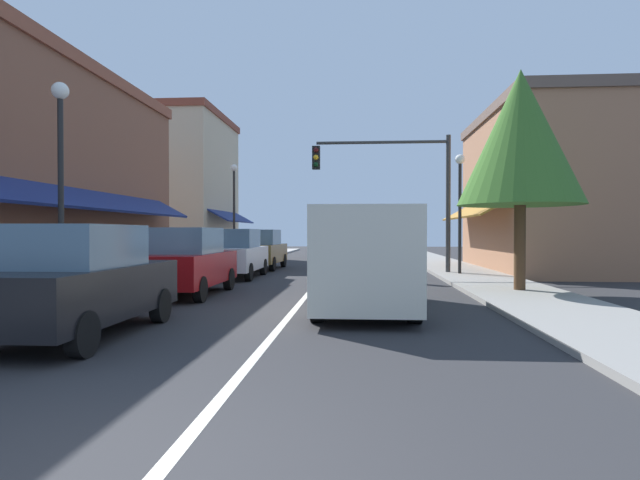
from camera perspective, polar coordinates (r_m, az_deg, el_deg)
ground_plane at (r=21.14m, az=0.55°, el=-3.64°), size 80.00×80.00×0.00m
sidewalk_left at (r=22.18m, az=-13.80°, el=-3.30°), size 2.60×56.00×0.12m
sidewalk_right at (r=21.49m, az=15.38°, el=-3.43°), size 2.60×56.00×0.12m
lane_center_stripe at (r=21.14m, az=0.55°, el=-3.63°), size 0.14×52.00×0.01m
storefront_right_block at (r=24.35m, az=22.84°, el=4.97°), size 5.90×10.20×6.86m
storefront_far_left at (r=32.98m, az=-15.00°, el=5.52°), size 6.66×8.20×8.72m
parked_car_nearest_left at (r=9.10m, az=-24.80°, el=-4.10°), size 1.78×4.10×1.77m
parked_car_second_left at (r=14.14m, az=-14.37°, el=-2.31°), size 1.79×4.11×1.77m
parked_car_third_left at (r=19.26m, az=-9.23°, el=-1.47°), size 1.79×4.10×1.77m
parked_car_far_left at (r=23.72m, az=-6.45°, el=-1.03°), size 1.87×4.15×1.77m
van_in_lane at (r=11.16m, az=4.90°, el=-1.75°), size 2.01×5.18×2.12m
traffic_signal_mast_arm at (r=20.66m, az=8.56°, el=6.59°), size 5.35×0.50×5.41m
street_lamp_left_near at (r=12.57m, az=-26.37°, el=8.10°), size 0.36×0.36×4.84m
street_lamp_right_mid at (r=20.23m, az=14.97°, el=4.88°), size 0.36×0.36×4.55m
street_lamp_left_far at (r=27.48m, az=-9.33°, el=4.56°), size 0.36×0.36×5.16m
tree_right_near at (r=15.15m, az=20.95°, el=10.33°), size 3.28×3.28×5.99m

